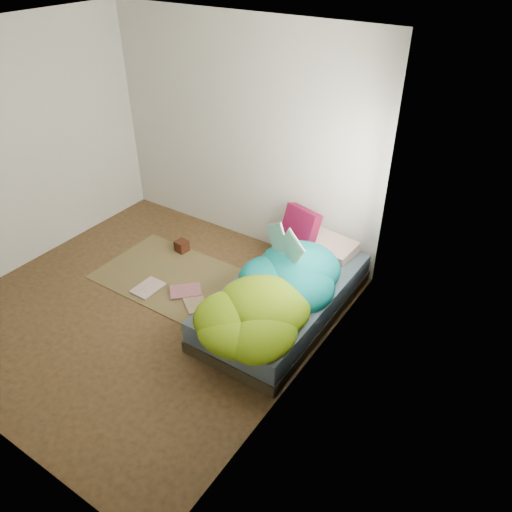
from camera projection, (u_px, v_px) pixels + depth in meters
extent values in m
cube|color=#3D2B17|center=(147.00, 308.00, 5.16)|extent=(3.50, 3.50, 0.00)
cube|color=silver|center=(242.00, 136.00, 5.64)|extent=(3.50, 0.04, 2.60)
cube|color=silver|center=(10.00, 153.00, 5.23)|extent=(0.04, 3.50, 2.60)
cube|color=silver|center=(301.00, 256.00, 3.63)|extent=(0.04, 3.50, 2.60)
cube|color=white|center=(104.00, 39.00, 3.71)|extent=(3.50, 3.50, 0.04)
cube|color=white|center=(352.00, 196.00, 4.20)|extent=(0.01, 1.00, 1.20)
cube|color=#31291A|center=(284.00, 308.00, 5.06)|extent=(1.00, 2.00, 0.12)
cube|color=#495675|center=(285.00, 295.00, 4.97)|extent=(0.98, 1.96, 0.22)
cube|color=brown|center=(172.00, 276.00, 5.60)|extent=(1.60, 1.10, 0.01)
cube|color=beige|center=(330.00, 246.00, 5.39)|extent=(0.58, 0.41, 0.12)
cube|color=#46042C|center=(300.00, 227.00, 5.44)|extent=(0.44, 0.24, 0.42)
cube|color=#3A1B0D|center=(182.00, 246.00, 5.99)|extent=(0.15, 0.15, 0.14)
imported|color=silver|center=(140.00, 284.00, 5.45)|extent=(0.25, 0.34, 0.03)
imported|color=#C16F79|center=(185.00, 284.00, 5.45)|extent=(0.41, 0.41, 0.03)
imported|color=tan|center=(185.00, 306.00, 5.14)|extent=(0.36, 0.34, 0.02)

